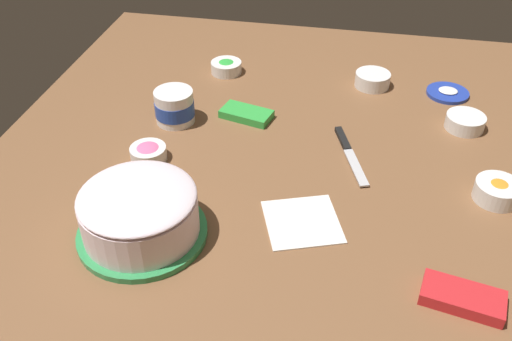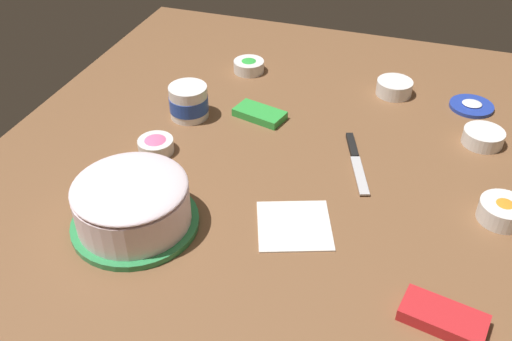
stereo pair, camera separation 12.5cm
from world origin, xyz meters
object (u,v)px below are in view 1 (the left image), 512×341
spreading_knife (348,150)px  candy_box_lower (463,298)px  sprinkle_bowl_yellow (373,79)px  frosting_tub (174,106)px  sprinkle_bowl_orange (498,190)px  sprinkle_bowl_pink (148,152)px  paper_napkin (302,221)px  frosted_cake (140,215)px  sprinkle_bowl_green (226,67)px  frosting_tub_lid (448,93)px  sprinkle_bowl_blue (465,122)px  candy_box_upper (246,114)px

spreading_knife → candy_box_lower: candy_box_lower is taller
spreading_knife → sprinkle_bowl_yellow: sprinkle_bowl_yellow is taller
frosting_tub → sprinkle_bowl_orange: (-0.78, 0.17, -0.02)m
frosting_tub → sprinkle_bowl_pink: frosting_tub is taller
frosting_tub → paper_napkin: bearing=139.3°
frosted_cake → spreading_knife: frosted_cake is taller
frosting_tub → sprinkle_bowl_green: frosting_tub is taller
frosting_tub_lid → sprinkle_bowl_blue: 0.17m
spreading_knife → sprinkle_bowl_pink: size_ratio=2.67×
sprinkle_bowl_blue → candy_box_lower: size_ratio=0.69×
sprinkle_bowl_yellow → paper_napkin: (0.12, 0.61, -0.02)m
sprinkle_bowl_pink → candy_box_lower: sprinkle_bowl_pink is taller
candy_box_lower → sprinkle_bowl_yellow: bearing=-65.2°
candy_box_lower → candy_box_upper: 0.73m
frosting_tub_lid → sprinkle_bowl_pink: 0.85m
spreading_knife → sprinkle_bowl_green: size_ratio=2.52×
sprinkle_bowl_yellow → paper_napkin: size_ratio=0.66×
frosting_tub → sprinkle_bowl_green: (-0.07, -0.29, -0.03)m
sprinkle_bowl_orange → sprinkle_bowl_yellow: 0.54m
frosting_tub → frosting_tub_lid: 0.76m
frosted_cake → candy_box_lower: (-0.62, 0.05, -0.04)m
spreading_knife → sprinkle_bowl_orange: sprinkle_bowl_orange is taller
frosting_tub → candy_box_upper: size_ratio=0.77×
candy_box_upper → sprinkle_bowl_orange: bearing=174.3°
frosted_cake → sprinkle_bowl_blue: (-0.67, -0.54, -0.04)m
frosting_tub_lid → candy_box_lower: (0.03, 0.76, 0.01)m
frosting_tub → sprinkle_bowl_blue: size_ratio=1.03×
sprinkle_bowl_blue → frosting_tub_lid: bearing=-80.1°
frosted_cake → candy_box_upper: bearing=-103.3°
frosting_tub_lid → sprinkle_bowl_green: 0.64m
frosted_cake → frosting_tub: (0.07, -0.42, -0.01)m
frosted_cake → frosting_tub_lid: 0.95m
spreading_knife → paper_napkin: spreading_knife is taller
frosting_tub → sprinkle_bowl_green: 0.30m
sprinkle_bowl_orange → sprinkle_bowl_green: 0.84m
sprinkle_bowl_orange → sprinkle_bowl_pink: (0.79, 0.01, -0.00)m
sprinkle_bowl_blue → sprinkle_bowl_pink: 0.80m
spreading_knife → candy_box_lower: bearing=118.5°
spreading_knife → paper_napkin: 0.28m
candy_box_upper → paper_napkin: bearing=132.1°
frosting_tub_lid → candy_box_lower: candy_box_lower is taller
frosting_tub → frosting_tub_lid: (-0.71, -0.28, -0.04)m
candy_box_upper → paper_napkin: (-0.20, 0.38, -0.01)m
sprinkle_bowl_pink → candy_box_upper: bearing=-129.8°
frosted_cake → paper_napkin: 0.33m
paper_napkin → spreading_knife: bearing=-105.6°
spreading_knife → sprinkle_bowl_green: (0.39, -0.34, 0.01)m
frosting_tub_lid → frosted_cake: bearing=47.6°
paper_napkin → frosted_cake: bearing=17.9°
sprinkle_bowl_orange → sprinkle_bowl_yellow: bearing=-58.3°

